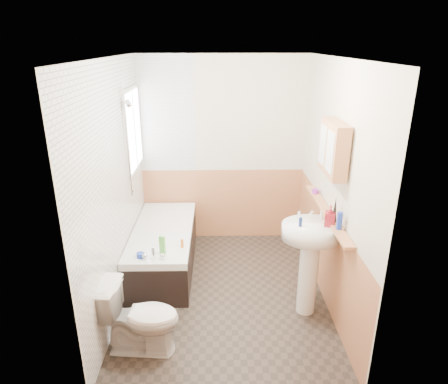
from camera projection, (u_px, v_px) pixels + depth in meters
The scene contains 26 objects.
floor at pixel (224, 293), 4.47m from camera, with size 2.80×2.80×0.00m, color #2A231E.
ceiling at pixel (224, 58), 3.58m from camera, with size 2.80×2.80×0.00m, color white.
wall_back at pixel (222, 152), 5.34m from camera, with size 2.20×0.02×2.50m, color beige.
wall_front at pixel (228, 260), 2.71m from camera, with size 2.20×0.02×2.50m, color beige.
wall_left at pixel (114, 189), 4.01m from camera, with size 0.02×2.80×2.50m, color beige.
wall_right at pixel (334, 187), 4.05m from camera, with size 0.02×2.80×2.50m, color beige.
wainscot_right at pixel (325, 252), 4.31m from camera, with size 0.01×2.80×1.00m, color #C57E51.
wainscot_front at pixel (228, 345), 3.00m from camera, with size 2.20×0.01×1.00m, color #C57E51.
wainscot_back at pixel (222, 204), 5.59m from camera, with size 2.20×0.01×1.00m, color #C57E51.
tile_cladding_left at pixel (116, 189), 4.01m from camera, with size 0.01×2.80×2.50m, color white.
tile_return_back at pixel (166, 115), 5.13m from camera, with size 0.75×0.01×1.50m, color white.
window at pixel (134, 130), 4.75m from camera, with size 0.03×0.79×0.99m.
bathtub at pixel (164, 247), 4.87m from camera, with size 0.70×1.63×0.67m.
shower_riser at pixel (127, 133), 4.30m from camera, with size 0.11×0.08×1.24m.
toilet at pixel (141, 318), 3.54m from camera, with size 0.39×0.70×0.68m, color white.
sink at pixel (310, 250), 3.93m from camera, with size 0.58×0.47×1.12m.
pine_shelf at pixel (327, 212), 4.05m from camera, with size 0.10×1.53×0.03m, color #C57E51.
medicine_cabinet at pixel (333, 148), 3.71m from camera, with size 0.14×0.55×0.50m.
foam_can at pixel (339, 221), 3.63m from camera, with size 0.05×0.05×0.17m, color #19339E.
green_bottle at pixel (335, 209), 3.76m from camera, with size 0.05×0.05×0.25m, color black.
black_jar at pixel (315, 191), 4.51m from camera, with size 0.07×0.07×0.05m, color purple.
soap_bottle at pixel (330, 221), 3.78m from camera, with size 0.09×0.20×0.09m, color maroon.
clear_bottle at pixel (300, 222), 3.76m from camera, with size 0.03×0.03×0.09m, color navy.
blue_gel at pixel (162, 245), 4.18m from camera, with size 0.06×0.04×0.21m, color #59C647.
cream_jar at pixel (140, 255), 4.14m from camera, with size 0.08×0.08×0.05m, color #19339E.
orange_bottle at pixel (182, 244), 4.33m from camera, with size 0.03×0.03×0.10m, color orange.
Camera 1 is at (-0.07, -3.78, 2.64)m, focal length 32.00 mm.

